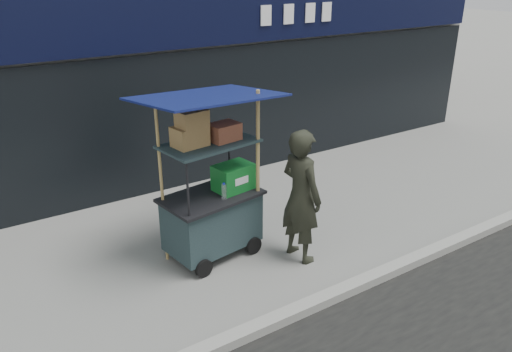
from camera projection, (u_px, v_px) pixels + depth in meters
ground at (290, 305)px, 5.93m from camera, size 80.00×80.00×0.00m
curb at (300, 310)px, 5.75m from camera, size 80.00×0.18×0.12m
vendor_cart at (213, 200)px, 6.67m from camera, size 1.89×1.46×2.34m
vendor_man at (301, 196)px, 6.56m from camera, size 0.50×0.71×1.84m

